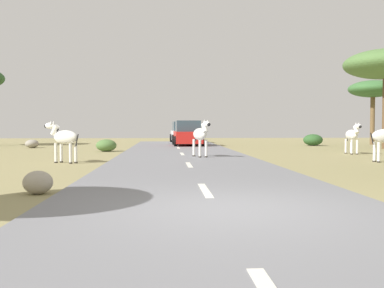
# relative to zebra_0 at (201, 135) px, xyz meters

# --- Properties ---
(ground_plane) EXTENTS (90.00, 90.00, 0.00)m
(ground_plane) POSITION_rel_zebra_0_xyz_m (-0.53, -11.87, -1.02)
(ground_plane) COLOR #8E8456
(road) EXTENTS (6.00, 64.00, 0.05)m
(road) POSITION_rel_zebra_0_xyz_m (-0.72, -11.87, -1.00)
(road) COLOR slate
(road) RESTS_ON ground_plane
(lane_markings) EXTENTS (0.16, 56.00, 0.01)m
(lane_markings) POSITION_rel_zebra_0_xyz_m (-0.72, -12.87, -0.97)
(lane_markings) COLOR silver
(lane_markings) RESTS_ON road
(zebra_0) EXTENTS (0.78, 1.68, 1.63)m
(zebra_0) POSITION_rel_zebra_0_xyz_m (0.00, 0.00, 0.00)
(zebra_0) COLOR silver
(zebra_0) RESTS_ON road
(zebra_1) EXTENTS (0.45, 1.67, 1.58)m
(zebra_1) POSITION_rel_zebra_0_xyz_m (7.78, 2.24, -0.08)
(zebra_1) COLOR silver
(zebra_1) RESTS_ON ground_plane
(zebra_3) EXTENTS (1.54, 1.08, 1.60)m
(zebra_3) POSITION_rel_zebra_0_xyz_m (-5.37, -2.20, -0.07)
(zebra_3) COLOR silver
(zebra_3) RESTS_ON ground_plane
(car_0) EXTENTS (2.10, 4.38, 1.74)m
(car_0) POSITION_rel_zebra_0_xyz_m (0.03, 11.64, -0.17)
(car_0) COLOR red
(car_0) RESTS_ON road
(car_1) EXTENTS (2.19, 4.42, 1.74)m
(car_1) POSITION_rel_zebra_0_xyz_m (-0.05, 17.21, -0.17)
(car_1) COLOR silver
(car_1) RESTS_ON road
(tree_1) EXTENTS (3.64, 3.64, 4.88)m
(tree_1) POSITION_rel_zebra_0_xyz_m (14.22, 13.26, 3.16)
(tree_1) COLOR brown
(tree_1) RESTS_ON ground_plane
(bush_0) EXTENTS (1.39, 1.25, 0.83)m
(bush_0) POSITION_rel_zebra_0_xyz_m (9.10, 11.77, -0.60)
(bush_0) COLOR #2D5628
(bush_0) RESTS_ON ground_plane
(bush_1) EXTENTS (1.12, 1.01, 0.67)m
(bush_1) POSITION_rel_zebra_0_xyz_m (-4.79, 5.30, -0.68)
(bush_1) COLOR #4C7038
(bush_1) RESTS_ON ground_plane
(rock_0) EXTENTS (0.60, 0.53, 0.48)m
(rock_0) POSITION_rel_zebra_0_xyz_m (-4.15, -9.84, -0.78)
(rock_0) COLOR #A89E8C
(rock_0) RESTS_ON ground_plane
(rock_2) EXTENTS (0.84, 0.92, 0.54)m
(rock_2) POSITION_rel_zebra_0_xyz_m (-10.12, 9.65, -0.75)
(rock_2) COLOR gray
(rock_2) RESTS_ON ground_plane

